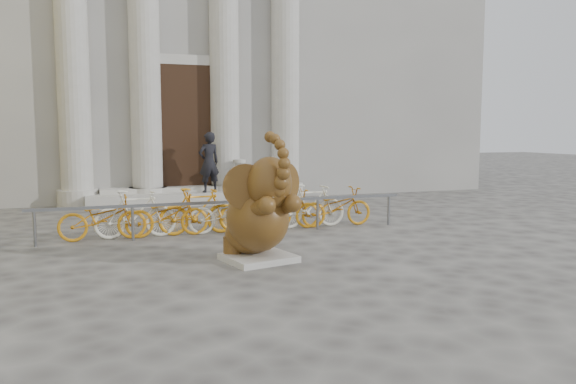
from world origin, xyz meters
name	(u,v)px	position (x,y,z in m)	size (l,w,h in m)	color
ground	(296,281)	(0.00, 0.00, 0.00)	(80.00, 80.00, 0.00)	#474442
classical_building	(164,32)	(0.00, 14.93, 5.98)	(22.00, 10.70, 12.00)	gray
entrance_steps	(190,198)	(0.00, 9.40, 0.18)	(6.00, 1.20, 0.36)	#A8A59E
elephant_statue	(259,215)	(-0.15, 1.38, 0.79)	(1.42, 1.71, 2.18)	#A8A59E
bike_rack	(227,210)	(-0.04, 4.21, 0.50)	(8.00, 0.53, 1.00)	slate
pedestrian	(209,162)	(0.53, 9.05, 1.26)	(0.66, 0.43, 1.80)	black
balustrade_post	(239,177)	(1.47, 9.10, 0.80)	(0.39, 0.39, 0.96)	#A8A59E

